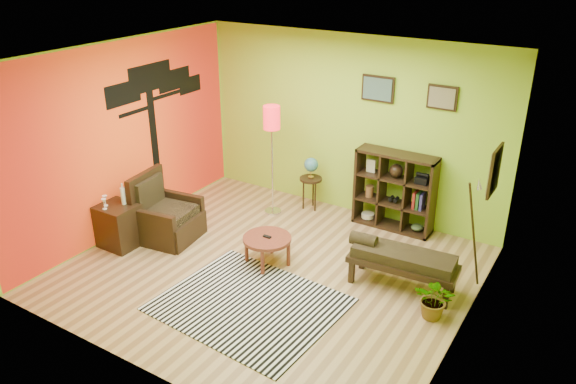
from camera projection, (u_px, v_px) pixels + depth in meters
The scene contains 11 objects.
ground at pixel (270, 271), 7.47m from camera, with size 5.00×5.00×0.00m, color tan.
room_shell at pixel (262, 141), 6.78m from camera, with size 5.04×4.54×2.82m.
zebra_rug at pixel (249, 304), 6.76m from camera, with size 2.07×1.71×0.01m, color silver.
coffee_table at pixel (267, 241), 7.50m from camera, with size 0.65×0.65×0.42m.
armchair at pixel (165, 219), 8.20m from camera, with size 0.90×0.90×0.98m.
side_cabinet at pixel (119, 225), 7.97m from camera, with size 0.53×0.48×0.94m.
floor_lamp at pixel (272, 128), 8.49m from camera, with size 0.27×0.27×1.76m.
globe_table at pixel (311, 171), 8.92m from camera, with size 0.36×0.36×0.88m.
cube_shelf at pixel (395, 191), 8.35m from camera, with size 1.20×0.35×1.20m.
bench at pixel (400, 259), 6.97m from camera, with size 1.39×0.58×0.63m.
potted_plant at pixel (435, 303), 6.46m from camera, with size 0.46×0.51×0.39m, color #26661E.
Camera 1 is at (3.57, -5.29, 4.02)m, focal length 35.00 mm.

